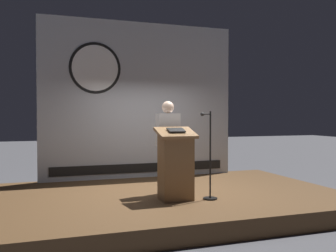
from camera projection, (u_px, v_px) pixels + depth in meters
ground_plane at (165, 209)px, 6.83m from camera, size 40.00×40.00×0.00m
stage_platform at (165, 201)px, 6.83m from camera, size 6.40×4.00×0.30m
banner_display at (139, 100)px, 8.52m from camera, size 4.45×0.12×3.52m
podium at (176, 165)px, 6.26m from camera, size 0.64×0.49×1.22m
speaker_person at (168, 147)px, 6.72m from camera, size 0.40×0.26×1.67m
microphone_stand at (209, 168)px, 6.35m from camera, size 0.24×0.49×1.49m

